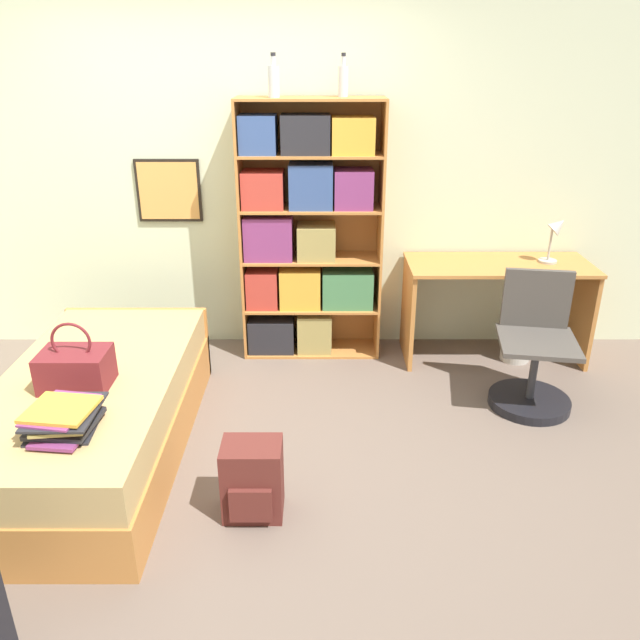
# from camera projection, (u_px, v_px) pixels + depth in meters

# --- Properties ---
(ground_plane) EXTENTS (14.00, 14.00, 0.00)m
(ground_plane) POSITION_uv_depth(u_px,v_px,m) (207.00, 452.00, 3.62)
(ground_plane) COLOR #66564C
(wall_back) EXTENTS (10.00, 0.09, 2.60)m
(wall_back) POSITION_uv_depth(u_px,v_px,m) (230.00, 177.00, 4.55)
(wall_back) COLOR beige
(wall_back) RESTS_ON ground_plane
(bed) EXTENTS (0.97, 1.96, 0.51)m
(bed) POSITION_uv_depth(u_px,v_px,m) (94.00, 413.00, 3.53)
(bed) COLOR #B77538
(bed) RESTS_ON ground_plane
(handbag) EXTENTS (0.35, 0.25, 0.37)m
(handbag) POSITION_uv_depth(u_px,v_px,m) (74.00, 368.00, 3.26)
(handbag) COLOR maroon
(handbag) RESTS_ON bed
(book_stack_on_bed) EXTENTS (0.33, 0.38, 0.13)m
(book_stack_on_bed) POSITION_uv_depth(u_px,v_px,m) (62.00, 419.00, 2.88)
(book_stack_on_bed) COLOR #232328
(book_stack_on_bed) RESTS_ON bed
(bookcase) EXTENTS (1.01, 0.34, 1.86)m
(bookcase) POSITION_uv_depth(u_px,v_px,m) (303.00, 235.00, 4.50)
(bookcase) COLOR #B77538
(bookcase) RESTS_ON ground_plane
(bottle_green) EXTENTS (0.07, 0.07, 0.27)m
(bottle_green) POSITION_uv_depth(u_px,v_px,m) (272.00, 80.00, 4.05)
(bottle_green) COLOR #B7BCC1
(bottle_green) RESTS_ON bookcase
(bottle_brown) EXTENTS (0.07, 0.07, 0.27)m
(bottle_brown) POSITION_uv_depth(u_px,v_px,m) (342.00, 80.00, 4.12)
(bottle_brown) COLOR #B7BCC1
(bottle_brown) RESTS_ON bookcase
(desk) EXTENTS (1.32, 0.56, 0.74)m
(desk) POSITION_uv_depth(u_px,v_px,m) (495.00, 291.00, 4.56)
(desk) COLOR #B77538
(desk) RESTS_ON ground_plane
(desk_lamp) EXTENTS (0.18, 0.13, 0.35)m
(desk_lamp) POSITION_uv_depth(u_px,v_px,m) (554.00, 232.00, 4.41)
(desk_lamp) COLOR #ADA89E
(desk_lamp) RESTS_ON desk
(desk_chair) EXTENTS (0.54, 0.54, 0.86)m
(desk_chair) POSITION_uv_depth(u_px,v_px,m) (531.00, 365.00, 4.04)
(desk_chair) COLOR black
(desk_chair) RESTS_ON ground_plane
(backpack) EXTENTS (0.29, 0.25, 0.40)m
(backpack) POSITION_uv_depth(u_px,v_px,m) (251.00, 480.00, 3.07)
(backpack) COLOR #56231E
(backpack) RESTS_ON ground_plane
(waste_bin) EXTENTS (0.22, 0.22, 0.28)m
(waste_bin) POSITION_uv_depth(u_px,v_px,m) (515.00, 342.00, 4.66)
(waste_bin) COLOR #B7B2A8
(waste_bin) RESTS_ON ground_plane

